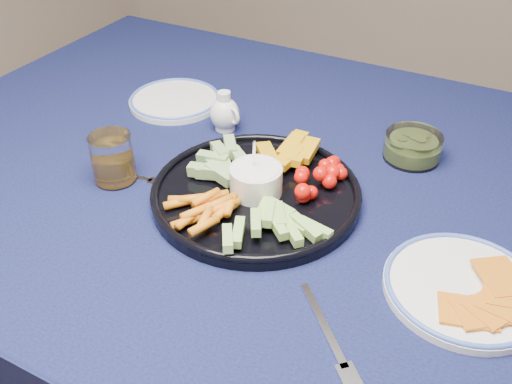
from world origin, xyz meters
The scene contains 9 objects.
dining_table centered at (0.00, 0.00, 0.66)m, with size 1.67×1.07×0.75m.
crudite_platter centered at (-0.07, -0.10, 0.77)m, with size 0.36×0.36×0.11m.
creamer_pitcher centered at (-0.23, 0.09, 0.78)m, with size 0.07×0.06×0.08m.
pickle_bowl centered at (0.13, 0.15, 0.77)m, with size 0.11×0.11×0.05m.
cheese_plate centered at (0.29, -0.15, 0.76)m, with size 0.22×0.22×0.03m.
juice_tumbler centered at (-0.32, -0.16, 0.78)m, with size 0.07×0.07×0.09m.
fork_left centered at (-0.29, -0.14, 0.75)m, with size 0.15×0.02×0.00m.
fork_right centered at (0.16, -0.32, 0.75)m, with size 0.13×0.14×0.00m.
side_plate_extra centered at (-0.39, 0.13, 0.75)m, with size 0.20×0.20×0.02m.
Camera 1 is at (0.30, -0.78, 1.33)m, focal length 40.00 mm.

